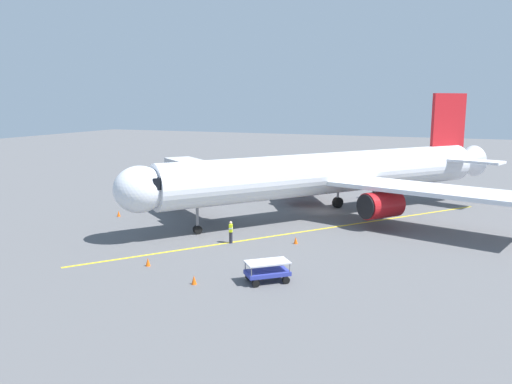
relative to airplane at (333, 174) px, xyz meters
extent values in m
plane|color=#565659|center=(1.45, -1.50, -4.00)|extent=(220.00, 220.00, 0.00)
cube|color=yellow|center=(0.17, 6.22, -4.00)|extent=(24.82, 31.67, 0.01)
cylinder|color=silver|center=(0.17, 0.22, 0.10)|extent=(23.93, 29.13, 3.80)
ellipsoid|color=silver|center=(11.38, 14.56, 0.10)|extent=(5.31, 5.37, 3.61)
cone|color=silver|center=(-11.22, -14.36, 0.10)|extent=(4.54, 4.47, 3.42)
cube|color=black|center=(10.52, 13.46, 0.65)|extent=(3.53, 3.25, 0.90)
cube|color=silver|center=(-8.84, 2.54, -0.50)|extent=(17.82, 9.70, 0.36)
cylinder|color=red|center=(-5.01, 3.00, -2.00)|extent=(3.91, 4.10, 2.30)
cylinder|color=black|center=(-3.94, 4.38, -2.00)|extent=(1.78, 1.45, 2.10)
cube|color=silver|center=(4.60, -7.96, -0.50)|extent=(13.03, 17.37, 0.36)
cylinder|color=red|center=(4.13, -4.14, -2.00)|extent=(3.91, 4.10, 2.30)
cylinder|color=black|center=(5.21, -2.76, -2.00)|extent=(1.78, 1.45, 2.10)
cube|color=red|center=(-9.37, -11.99, 3.90)|extent=(3.24, 4.00, 7.20)
cube|color=silver|center=(-11.71, -9.79, 0.70)|extent=(6.83, 4.44, 0.24)
cube|color=silver|center=(-6.66, -13.73, 0.70)|extent=(5.57, 6.65, 0.24)
cylinder|color=slate|center=(8.48, 10.86, -2.27)|extent=(0.24, 0.24, 2.77)
cylinder|color=black|center=(8.48, 10.86, -3.65)|extent=(0.79, 0.83, 0.70)
cylinder|color=slate|center=(-3.72, -0.54, -2.07)|extent=(0.24, 0.24, 2.77)
cylinder|color=black|center=(-3.72, -0.54, -3.45)|extent=(1.03, 1.14, 1.10)
cylinder|color=slate|center=(0.37, -3.74, -2.07)|extent=(0.24, 0.24, 2.77)
cylinder|color=black|center=(0.37, -3.74, -3.45)|extent=(1.03, 1.14, 1.10)
cube|color=#B7B7BC|center=(12.07, 4.89, -0.10)|extent=(8.69, 7.59, 2.50)
cube|color=gray|center=(8.52, 7.66, -0.10)|extent=(4.18, 4.25, 3.00)
cylinder|color=slate|center=(15.61, 2.12, -2.05)|extent=(0.70, 0.70, 3.90)
cube|color=#333338|center=(15.61, 2.12, -3.70)|extent=(2.00, 2.00, 0.60)
cylinder|color=#23232D|center=(4.78, 12.33, -3.56)|extent=(0.26, 0.26, 0.88)
cube|color=#D8EA19|center=(4.78, 12.33, -2.82)|extent=(0.33, 0.43, 0.60)
cube|color=silver|center=(4.78, 12.33, -2.82)|extent=(0.35, 0.45, 0.10)
sphere|color=beige|center=(4.78, 12.33, -2.40)|extent=(0.22, 0.22, 0.22)
cube|color=#2D3899|center=(-0.91, 19.24, -3.44)|extent=(2.89, 2.75, 0.24)
cube|color=silver|center=(-0.91, 19.24, -2.77)|extent=(2.89, 2.75, 0.08)
cylinder|color=slate|center=(-0.40, 20.49, -3.04)|extent=(0.06, 0.06, 0.55)
cylinder|color=slate|center=(0.41, 19.54, -3.04)|extent=(0.06, 0.06, 0.55)
cylinder|color=slate|center=(-2.22, 18.93, -3.04)|extent=(0.06, 0.06, 0.55)
cylinder|color=slate|center=(-1.42, 17.98, -3.04)|extent=(0.06, 0.06, 0.55)
cylinder|color=black|center=(-0.61, 20.35, -3.78)|extent=(0.50, 0.48, 0.44)
cylinder|color=black|center=(0.24, 19.36, -3.78)|extent=(0.50, 0.48, 0.44)
cylinder|color=black|center=(-2.05, 19.11, -3.78)|extent=(0.50, 0.48, 0.44)
cylinder|color=black|center=(-1.21, 18.12, -3.78)|extent=(0.50, 0.48, 0.44)
cone|color=#F2590F|center=(0.13, 10.60, -3.73)|extent=(0.32, 0.32, 0.55)
cone|color=#F2590F|center=(18.45, 8.05, -3.73)|extent=(0.32, 0.32, 0.55)
cone|color=#F2590F|center=(7.47, 19.46, -3.73)|extent=(0.32, 0.32, 0.55)
cone|color=#F2590F|center=(2.95, 21.33, -3.73)|extent=(0.32, 0.32, 0.55)
camera|label=1|loc=(-11.71, 47.08, 6.82)|focal=36.40mm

